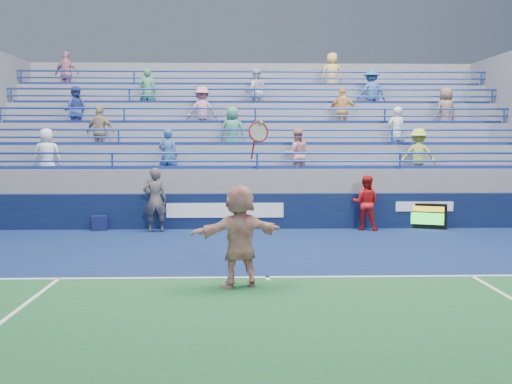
{
  "coord_description": "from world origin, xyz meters",
  "views": [
    {
      "loc": [
        -0.55,
        -11.09,
        2.69
      ],
      "look_at": [
        -0.16,
        2.5,
        1.5
      ],
      "focal_mm": 40.0,
      "sensor_mm": 36.0,
      "label": 1
    }
  ],
  "objects_px": {
    "serve_speed_board": "(428,216)",
    "line_judge": "(155,200)",
    "tennis_player": "(240,236)",
    "judge_chair": "(100,222)",
    "ball_girl": "(366,203)"
  },
  "relations": [
    {
      "from": "serve_speed_board",
      "to": "line_judge",
      "type": "xyz_separation_m",
      "value": [
        -8.35,
        -0.36,
        0.57
      ]
    },
    {
      "from": "serve_speed_board",
      "to": "ball_girl",
      "type": "distance_m",
      "value": 2.02
    },
    {
      "from": "serve_speed_board",
      "to": "judge_chair",
      "type": "height_order",
      "value": "judge_chair"
    },
    {
      "from": "serve_speed_board",
      "to": "line_judge",
      "type": "relative_size",
      "value": 0.58
    },
    {
      "from": "line_judge",
      "to": "ball_girl",
      "type": "xyz_separation_m",
      "value": [
        6.38,
        0.21,
        -0.13
      ]
    },
    {
      "from": "serve_speed_board",
      "to": "ball_girl",
      "type": "height_order",
      "value": "ball_girl"
    },
    {
      "from": "serve_speed_board",
      "to": "ball_girl",
      "type": "bearing_deg",
      "value": -175.65
    },
    {
      "from": "serve_speed_board",
      "to": "tennis_player",
      "type": "xyz_separation_m",
      "value": [
        -5.83,
        -6.92,
        0.56
      ]
    },
    {
      "from": "serve_speed_board",
      "to": "line_judge",
      "type": "height_order",
      "value": "line_judge"
    },
    {
      "from": "serve_speed_board",
      "to": "tennis_player",
      "type": "bearing_deg",
      "value": -130.11
    },
    {
      "from": "judge_chair",
      "to": "tennis_player",
      "type": "xyz_separation_m",
      "value": [
        4.28,
        -6.96,
        0.7
      ]
    },
    {
      "from": "judge_chair",
      "to": "line_judge",
      "type": "xyz_separation_m",
      "value": [
        1.76,
        -0.41,
        0.7
      ]
    },
    {
      "from": "serve_speed_board",
      "to": "line_judge",
      "type": "bearing_deg",
      "value": -177.51
    },
    {
      "from": "judge_chair",
      "to": "tennis_player",
      "type": "bearing_deg",
      "value": -58.41
    },
    {
      "from": "tennis_player",
      "to": "line_judge",
      "type": "bearing_deg",
      "value": 111.05
    }
  ]
}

